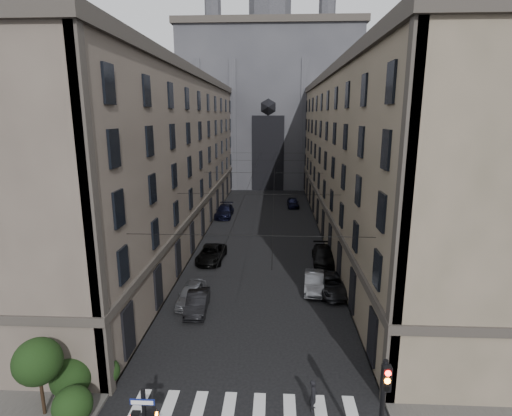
% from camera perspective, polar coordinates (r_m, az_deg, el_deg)
% --- Properties ---
extents(sidewalk_left, '(7.00, 80.00, 0.15)m').
position_cam_1_polar(sidewalk_left, '(50.81, -10.91, -3.11)').
color(sidewalk_left, '#383533').
rests_on(sidewalk_left, ground).
extents(sidewalk_right, '(7.00, 80.00, 0.15)m').
position_cam_1_polar(sidewalk_right, '(50.22, 13.11, -3.41)').
color(sidewalk_right, '#383533').
rests_on(sidewalk_right, ground).
extents(zebra_crossing, '(11.00, 3.20, 0.01)m').
position_cam_1_polar(zebra_crossing, '(21.63, -1.83, -27.47)').
color(zebra_crossing, beige).
rests_on(zebra_crossing, ground).
extents(building_left, '(13.60, 60.60, 18.85)m').
position_cam_1_polar(building_left, '(49.86, -14.68, 7.26)').
color(building_left, '#4E443C').
rests_on(building_left, ground).
extents(building_right, '(13.60, 60.60, 18.85)m').
position_cam_1_polar(building_right, '(49.10, 17.08, 7.03)').
color(building_right, brown).
rests_on(building_right, ground).
extents(gothic_tower, '(35.00, 23.00, 58.00)m').
position_cam_1_polar(gothic_tower, '(86.41, 1.91, 15.60)').
color(gothic_tower, '#2D2D33').
rests_on(gothic_tower, ground).
extents(traffic_light_right, '(0.34, 0.50, 5.20)m').
position_cam_1_polar(traffic_light_right, '(17.62, 17.65, -25.35)').
color(traffic_light_right, black).
rests_on(traffic_light_right, ground).
extents(shrub_cluster, '(3.90, 4.40, 3.90)m').
position_cam_1_polar(shrub_cluster, '(22.84, -25.91, -20.87)').
color(shrub_cluster, black).
rests_on(shrub_cluster, sidewalk_left).
extents(tram_wires, '(14.00, 60.00, 0.43)m').
position_cam_1_polar(tram_wires, '(47.51, 1.05, 4.86)').
color(tram_wires, black).
rests_on(tram_wires, ground).
extents(car_left_near, '(1.97, 4.48, 1.50)m').
position_cam_1_polar(car_left_near, '(31.61, -9.20, -11.99)').
color(car_left_near, gray).
rests_on(car_left_near, ground).
extents(car_left_midnear, '(1.70, 4.30, 1.39)m').
position_cam_1_polar(car_left_midnear, '(30.36, -8.39, -13.18)').
color(car_left_midnear, black).
rests_on(car_left_midnear, ground).
extents(car_left_midfar, '(2.67, 5.38, 1.47)m').
position_cam_1_polar(car_left_midfar, '(39.85, -6.40, -6.52)').
color(car_left_midfar, black).
rests_on(car_left_midfar, ground).
extents(car_left_far, '(2.34, 5.65, 1.64)m').
position_cam_1_polar(car_left_far, '(56.62, -4.54, -0.45)').
color(car_left_far, black).
rests_on(car_left_far, ground).
extents(car_right_near, '(1.94, 4.54, 1.46)m').
position_cam_1_polar(car_right_near, '(33.62, 8.30, -10.41)').
color(car_right_near, gray).
rests_on(car_right_near, ground).
extents(car_right_midnear, '(2.92, 5.21, 1.38)m').
position_cam_1_polar(car_right_midnear, '(33.41, 10.64, -10.74)').
color(car_right_midnear, black).
rests_on(car_right_midnear, ground).
extents(car_right_midfar, '(2.30, 5.27, 1.51)m').
position_cam_1_polar(car_right_midfar, '(39.62, 9.62, -6.72)').
color(car_right_midfar, black).
rests_on(car_right_midfar, ground).
extents(car_right_far, '(1.86, 4.35, 1.47)m').
position_cam_1_polar(car_right_far, '(62.71, 5.28, 0.79)').
color(car_right_far, black).
rests_on(car_right_far, ground).
extents(pedestrian, '(0.53, 0.67, 1.62)m').
position_cam_1_polar(pedestrian, '(21.59, 8.20, -24.96)').
color(pedestrian, black).
rests_on(pedestrian, ground).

